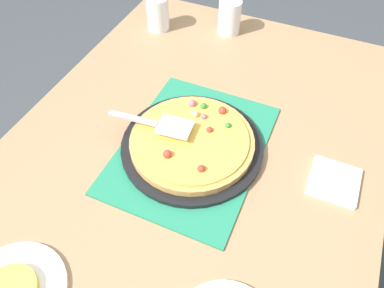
% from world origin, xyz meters
% --- Properties ---
extents(ground_plane, '(8.00, 8.00, 0.00)m').
position_xyz_m(ground_plane, '(0.00, 0.00, 0.00)').
color(ground_plane, '#3D4247').
extents(dining_table, '(1.40, 1.00, 0.75)m').
position_xyz_m(dining_table, '(0.00, 0.00, 0.64)').
color(dining_table, '#9E7A56').
rests_on(dining_table, ground_plane).
extents(placemat, '(0.48, 0.36, 0.01)m').
position_xyz_m(placemat, '(0.00, 0.00, 0.75)').
color(placemat, '#237F5B').
rests_on(placemat, dining_table).
extents(pizza_pan, '(0.38, 0.38, 0.01)m').
position_xyz_m(pizza_pan, '(0.00, 0.00, 0.76)').
color(pizza_pan, black).
rests_on(pizza_pan, placemat).
extents(pizza, '(0.33, 0.33, 0.04)m').
position_xyz_m(pizza, '(0.00, 0.00, 0.78)').
color(pizza, tan).
rests_on(pizza, pizza_pan).
extents(cup_near, '(0.08, 0.08, 0.12)m').
position_xyz_m(cup_near, '(0.48, 0.35, 0.81)').
color(cup_near, white).
rests_on(cup_near, dining_table).
extents(cup_corner, '(0.08, 0.08, 0.12)m').
position_xyz_m(cup_corner, '(0.57, 0.10, 0.81)').
color(cup_corner, white).
rests_on(cup_corner, dining_table).
extents(pizza_server, '(0.08, 0.23, 0.01)m').
position_xyz_m(pizza_server, '(-0.01, 0.10, 0.82)').
color(pizza_server, silver).
rests_on(pizza_server, pizza).
extents(napkin_stack, '(0.12, 0.12, 0.02)m').
position_xyz_m(napkin_stack, '(0.04, -0.37, 0.76)').
color(napkin_stack, white).
rests_on(napkin_stack, dining_table).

